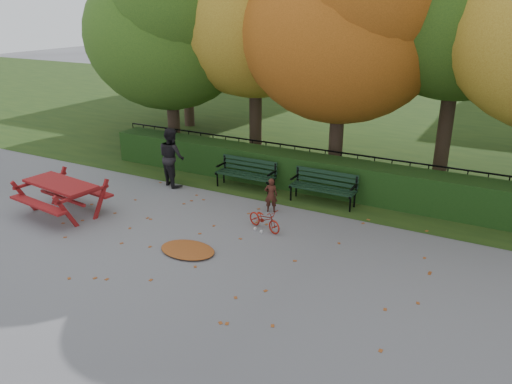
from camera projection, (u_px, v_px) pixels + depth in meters
The scene contains 14 objects.
ground at pixel (216, 249), 11.12m from camera, with size 90.00×90.00×0.00m, color slate.
grass_strip at pixel (383, 123), 22.63m from camera, with size 90.00×90.00×0.00m, color black.
hedge at pixel (299, 171), 14.64m from camera, with size 13.00×0.90×1.00m, color black.
iron_fence at pixel (309, 163), 15.29m from camera, with size 14.00×0.04×1.02m.
tree_a at pixel (171, 23), 16.41m from camera, with size 5.88×5.60×7.48m.
tree_c at pixel (352, 14), 13.93m from camera, with size 6.30×6.00×8.00m.
bench_left at pixel (247, 171), 14.56m from camera, with size 1.80×0.57×0.88m.
bench_right at pixel (324, 185), 13.49m from camera, with size 1.80×0.57×0.88m.
picnic_table at pixel (61, 190), 12.68m from camera, with size 2.22×1.88×0.99m.
leaf_pile at pixel (188, 250), 10.97m from camera, with size 1.29×0.90×0.09m, color brown.
leaf_scatter at pixel (223, 243), 11.37m from camera, with size 9.00×5.70×0.01m, color brown, non-canonical shape.
child at pixel (271, 195), 12.93m from camera, with size 0.34×0.22×0.92m, color #3B1A12.
adult at pixel (172, 157), 14.70m from camera, with size 0.85×0.66×1.75m, color black.
bicycle at pixel (264, 219), 11.97m from camera, with size 0.36×1.03×0.54m, color maroon.
Camera 1 is at (5.52, -8.32, 5.13)m, focal length 35.00 mm.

